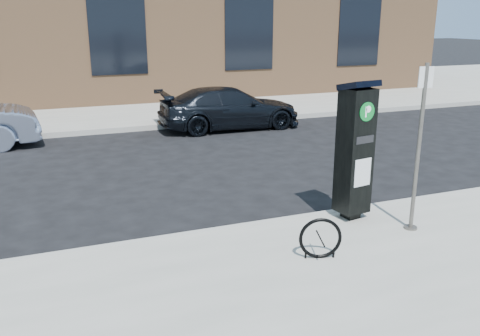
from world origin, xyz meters
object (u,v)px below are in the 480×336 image
parking_kiosk (355,149)px  sign_pole (418,150)px  bike_rack (320,239)px  car_dark (230,108)px

parking_kiosk → sign_pole: bearing=-59.6°
sign_pole → bike_rack: size_ratio=4.32×
parking_kiosk → car_dark: (0.78, 7.75, -0.66)m
parking_kiosk → car_dark: parking_kiosk is taller
sign_pole → bike_rack: bearing=-157.4°
car_dark → sign_pole: bearing=179.6°
bike_rack → parking_kiosk: bearing=60.1°
bike_rack → car_dark: size_ratio=0.13×
car_dark → bike_rack: bearing=168.3°
bike_rack → car_dark: 9.05m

